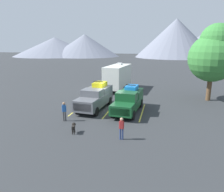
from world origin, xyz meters
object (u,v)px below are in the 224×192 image
Objects in this scene: pickup_truck_a at (95,97)px; person_a at (122,127)px; person_b at (64,110)px; dog at (74,126)px; pickup_truck_b at (129,100)px; camper_trailer_a at (118,76)px.

pickup_truck_a is 7.70m from person_a.
pickup_truck_a reaches higher than person_a.
person_b is (-5.44, 2.41, 0.04)m from person_a.
person_b is 2.77m from dog.
pickup_truck_b reaches higher than dog.
camper_trailer_a is at bearing 87.47° from pickup_truck_a.
pickup_truck_b is 6.84m from dog.
camper_trailer_a is 16.15m from person_a.
person_b is at bearing 129.83° from dog.
camper_trailer_a is 4.84× the size of person_a.
person_a is 1.98× the size of dog.
camper_trailer_a reaches higher than pickup_truck_b.
person_a is (3.99, -6.58, -0.29)m from pickup_truck_a.
person_b is (-1.45, -4.17, -0.24)m from pickup_truck_a.
camper_trailer_a is at bearing 108.09° from pickup_truck_b.
pickup_truck_b is 3.52× the size of person_b.
pickup_truck_a is at bearing 70.82° from person_b.
person_a reaches higher than dog.
person_b is (-4.92, -3.93, -0.19)m from pickup_truck_b.
pickup_truck_a is 3.52× the size of person_b.
person_b is 2.07× the size of dog.
pickup_truck_b is 6.36m from person_a.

